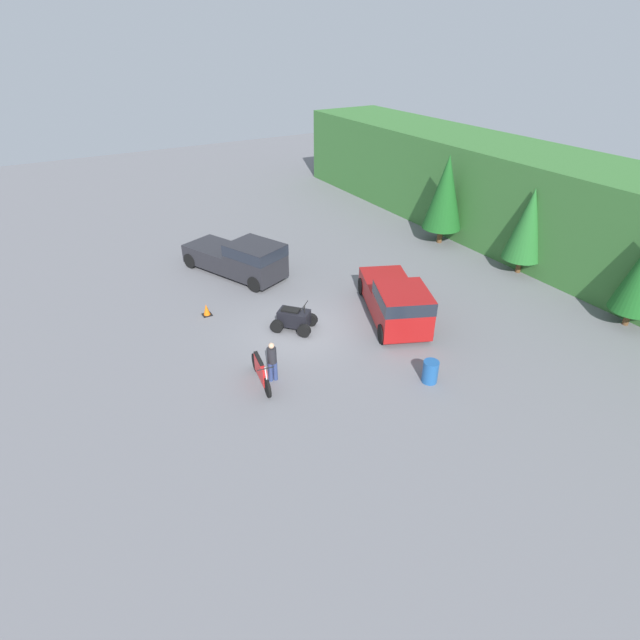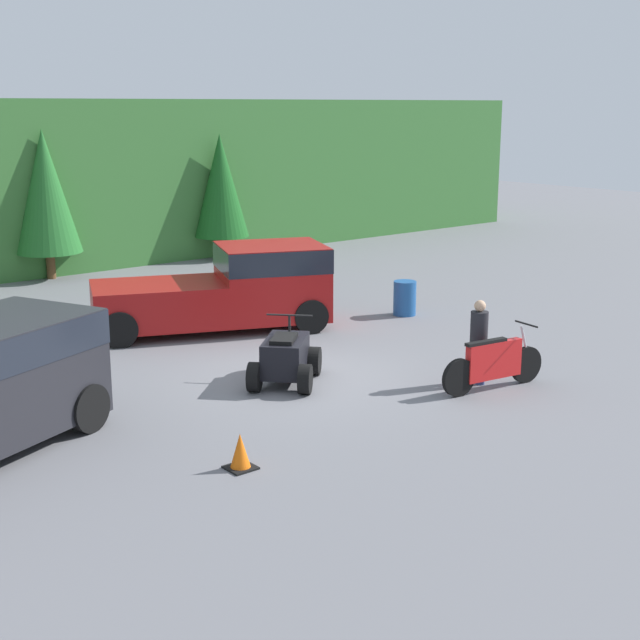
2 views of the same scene
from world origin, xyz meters
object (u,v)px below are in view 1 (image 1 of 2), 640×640
(dirt_bike, at_px, (261,372))
(quad_atv, at_px, (294,319))
(steel_barrel, at_px, (430,372))
(pickup_truck_second, at_px, (242,257))
(rider_person, at_px, (272,360))
(pickup_truck_red, at_px, (396,300))
(traffic_cone, at_px, (207,310))

(dirt_bike, xyz_separation_m, quad_atv, (-2.79, 2.82, -0.02))
(quad_atv, height_order, steel_barrel, quad_atv)
(dirt_bike, bearing_deg, pickup_truck_second, 170.32)
(dirt_bike, xyz_separation_m, rider_person, (0.07, 0.45, 0.39))
(dirt_bike, relative_size, quad_atv, 1.12)
(quad_atv, relative_size, steel_barrel, 2.41)
(steel_barrel, bearing_deg, pickup_truck_red, 159.02)
(rider_person, relative_size, steel_barrel, 1.87)
(quad_atv, bearing_deg, dirt_bike, -87.88)
(pickup_truck_second, height_order, rider_person, pickup_truck_second)
(dirt_bike, height_order, quad_atv, quad_atv)
(pickup_truck_second, bearing_deg, dirt_bike, -41.62)
(dirt_bike, distance_m, quad_atv, 3.97)
(pickup_truck_second, height_order, steel_barrel, pickup_truck_second)
(pickup_truck_red, distance_m, pickup_truck_second, 8.80)
(pickup_truck_second, bearing_deg, rider_person, -38.90)
(dirt_bike, bearing_deg, pickup_truck_red, 107.76)
(rider_person, relative_size, traffic_cone, 2.99)
(dirt_bike, relative_size, traffic_cone, 4.31)
(pickup_truck_second, relative_size, rider_person, 3.77)
(rider_person, bearing_deg, dirt_bike, -90.70)
(rider_person, bearing_deg, quad_atv, 147.96)
(pickup_truck_red, height_order, pickup_truck_second, same)
(pickup_truck_second, bearing_deg, traffic_cone, -68.01)
(dirt_bike, relative_size, steel_barrel, 2.69)
(traffic_cone, bearing_deg, quad_atv, 43.49)
(rider_person, xyz_separation_m, steel_barrel, (2.99, 4.99, -0.45))
(traffic_cone, bearing_deg, rider_person, 5.11)
(rider_person, bearing_deg, traffic_cone, -167.16)
(quad_atv, distance_m, traffic_cone, 4.23)
(pickup_truck_second, distance_m, traffic_cone, 4.40)
(pickup_truck_second, height_order, quad_atv, pickup_truck_second)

